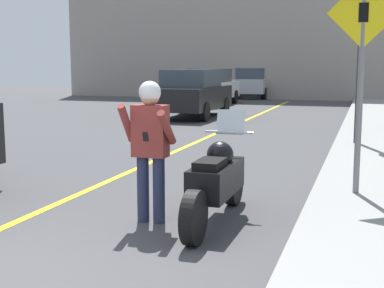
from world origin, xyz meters
TOP-DOWN VIEW (x-y plane):
  - road_center_line at (-0.60, 6.00)m, footprint 0.12×36.00m
  - building_backdrop at (0.00, 26.00)m, footprint 28.00×1.20m
  - motorcycle at (1.64, 2.44)m, footprint 0.62×2.27m
  - person_biker at (0.91, 2.19)m, footprint 0.59×0.46m
  - crossing_sign at (3.17, 3.79)m, footprint 0.91×0.08m
  - traffic_light at (3.07, 8.57)m, footprint 0.26×0.30m
  - parked_car_black at (-2.64, 14.55)m, footprint 1.88×4.20m
  - parked_car_white at (-3.73, 20.57)m, footprint 1.88×4.20m
  - parked_car_silver at (-2.91, 26.55)m, footprint 1.88×4.20m

SIDE VIEW (x-z plane):
  - road_center_line at x=-0.60m, z-range 0.00..0.01m
  - motorcycle at x=1.64m, z-range -0.15..1.13m
  - parked_car_black at x=-2.64m, z-range 0.02..1.70m
  - parked_car_white at x=-3.73m, z-range 0.02..1.70m
  - parked_car_silver at x=-2.91m, z-range 0.02..1.70m
  - person_biker at x=0.91m, z-range 0.18..1.83m
  - crossing_sign at x=3.17m, z-range 0.44..3.22m
  - traffic_light at x=3.07m, z-range 0.83..4.17m
  - building_backdrop at x=0.00m, z-range 0.00..7.59m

